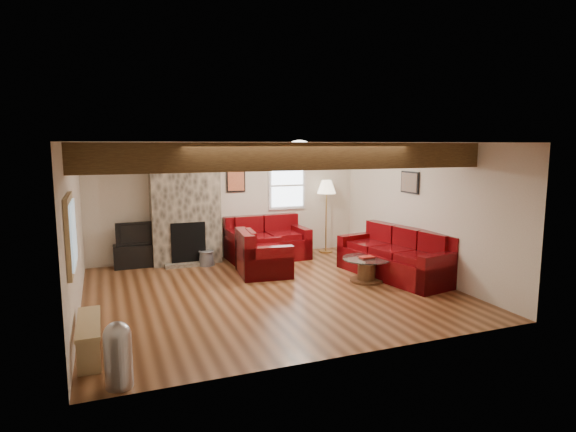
% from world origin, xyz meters
% --- Properties ---
extents(room, '(8.00, 8.00, 8.00)m').
position_xyz_m(room, '(0.00, 0.00, 1.25)').
color(room, '#522C15').
rests_on(room, ground).
extents(floor, '(6.00, 6.00, 0.00)m').
position_xyz_m(floor, '(0.00, 0.00, 0.00)').
color(floor, '#522C15').
rests_on(floor, ground).
extents(oak_beam, '(6.00, 0.36, 0.38)m').
position_xyz_m(oak_beam, '(0.00, -1.25, 2.31)').
color(oak_beam, black).
rests_on(oak_beam, room).
extents(chimney_breast, '(1.40, 0.67, 2.50)m').
position_xyz_m(chimney_breast, '(-1.00, 2.49, 1.22)').
color(chimney_breast, '#39332C').
rests_on(chimney_breast, floor).
extents(back_window, '(0.90, 0.08, 1.10)m').
position_xyz_m(back_window, '(1.35, 2.71, 1.55)').
color(back_window, silver).
rests_on(back_window, room).
extents(hatch_window, '(0.08, 1.00, 0.90)m').
position_xyz_m(hatch_window, '(-2.96, -1.50, 1.45)').
color(hatch_window, tan).
rests_on(hatch_window, room).
extents(ceiling_dome, '(0.40, 0.40, 0.18)m').
position_xyz_m(ceiling_dome, '(0.90, 0.90, 2.44)').
color(ceiling_dome, beige).
rests_on(ceiling_dome, room).
extents(artwork_back, '(0.42, 0.06, 0.52)m').
position_xyz_m(artwork_back, '(0.15, 2.71, 1.70)').
color(artwork_back, black).
rests_on(artwork_back, room).
extents(artwork_right, '(0.06, 0.55, 0.42)m').
position_xyz_m(artwork_right, '(2.96, 0.30, 1.75)').
color(artwork_right, black).
rests_on(artwork_right, room).
extents(sofa_three, '(1.39, 2.47, 0.90)m').
position_xyz_m(sofa_three, '(2.48, -0.02, 0.45)').
color(sofa_three, '#420405').
rests_on(sofa_three, floor).
extents(loveseat, '(1.75, 1.04, 0.91)m').
position_xyz_m(loveseat, '(0.70, 2.23, 0.46)').
color(loveseat, '#420405').
rests_on(loveseat, floor).
extents(armchair_red, '(1.03, 1.14, 0.86)m').
position_xyz_m(armchair_red, '(0.23, 1.06, 0.43)').
color(armchair_red, '#420405').
rests_on(armchair_red, floor).
extents(coffee_table, '(0.89, 0.89, 0.47)m').
position_xyz_m(coffee_table, '(1.82, -0.10, 0.22)').
color(coffee_table, '#452C16').
rests_on(coffee_table, floor).
extents(tv_cabinet, '(0.93, 0.37, 0.47)m').
position_xyz_m(tv_cabinet, '(-1.99, 2.53, 0.23)').
color(tv_cabinet, black).
rests_on(tv_cabinet, floor).
extents(television, '(0.82, 0.11, 0.47)m').
position_xyz_m(television, '(-1.99, 2.53, 0.70)').
color(television, black).
rests_on(television, tv_cabinet).
extents(floor_lamp, '(0.43, 0.43, 1.67)m').
position_xyz_m(floor_lamp, '(2.18, 2.36, 1.43)').
color(floor_lamp, tan).
rests_on(floor_lamp, floor).
extents(pine_bench, '(0.26, 1.12, 0.42)m').
position_xyz_m(pine_bench, '(-2.83, -1.63, 0.21)').
color(pine_bench, tan).
rests_on(pine_bench, floor).
extents(pedal_bin, '(0.35, 0.35, 0.70)m').
position_xyz_m(pedal_bin, '(-2.53, -2.55, 0.35)').
color(pedal_bin, '#ADAEB2').
rests_on(pedal_bin, floor).
extents(coal_bucket, '(0.33, 0.33, 0.31)m').
position_xyz_m(coal_bucket, '(-0.66, 2.13, 0.16)').
color(coal_bucket, slate).
rests_on(coal_bucket, floor).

